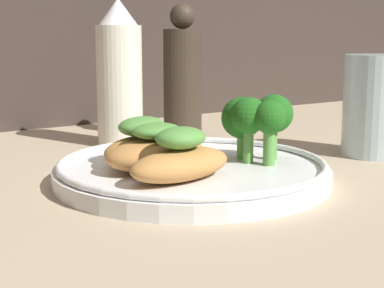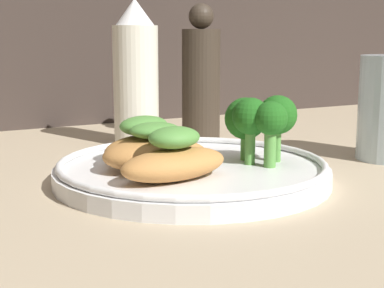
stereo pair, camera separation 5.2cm
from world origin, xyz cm
name	(u,v)px [view 2 (the right image)]	position (x,y,z in cm)	size (l,w,h in cm)	color
ground_plane	(192,187)	(0.00, 0.00, -0.50)	(180.00, 180.00, 1.00)	tan
plate	(192,171)	(0.00, 0.00, 0.99)	(24.40, 24.40, 2.00)	white
grilled_meat_front	(174,159)	(-3.61, -3.71, 3.11)	(10.21, 5.97, 4.33)	#BC7F42
grilled_meat_middle	(154,151)	(-3.57, 0.25, 3.06)	(9.87, 7.14, 4.19)	#BC7F42
grilled_meat_back	(144,144)	(-3.15, 3.27, 3.15)	(9.67, 7.88, 4.31)	#BC7F42
broccoli_bunch	(260,119)	(6.06, -1.65, 5.44)	(6.22, 6.65, 6.11)	#569942
sauce_bottle	(136,76)	(2.95, 19.30, 8.12)	(5.29, 5.29, 16.97)	silver
pepper_grinder	(201,78)	(11.73, 19.30, 7.49)	(4.77, 4.77, 16.62)	#382D23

